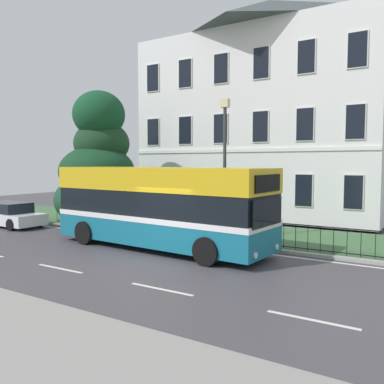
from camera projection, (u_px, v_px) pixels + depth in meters
The scene contains 8 objects.
ground_plane at pixel (163, 259), 14.23m from camera, with size 60.00×56.00×0.18m.
georgian_townhouse at pixel (268, 108), 25.67m from camera, with size 14.70×8.32×13.40m.
iron_verge_railing at pixel (183, 225), 17.74m from camera, with size 16.49×0.04×0.97m.
evergreen_tree at pixel (99, 172), 22.64m from camera, with size 4.83×4.83×7.60m.
single_decker_bus at pixel (160, 206), 15.84m from camera, with size 9.37×3.19×3.19m.
parked_hatchback_01 at pixel (10, 215), 21.40m from camera, with size 4.05×1.95×1.27m.
street_lamp_post at pixel (225, 158), 17.05m from camera, with size 0.36×0.24×5.92m.
litter_bin at pixel (259, 228), 16.39m from camera, with size 0.52×0.52×1.18m.
Camera 1 is at (8.27, -10.33, 3.37)m, focal length 37.79 mm.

